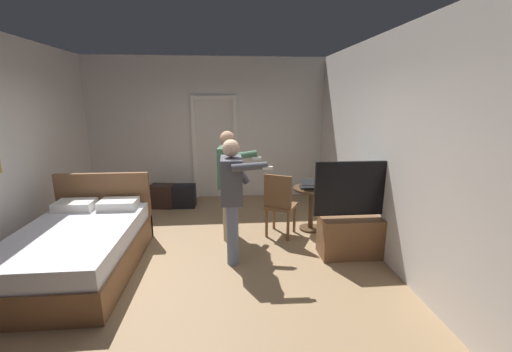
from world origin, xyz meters
TOP-DOWN VIEW (x-y plane):
  - ground_plane at (0.00, 0.00)m, footprint 6.20×6.20m
  - wall_back at (0.00, 2.88)m, footprint 5.05×0.12m
  - wall_right at (2.46, 0.00)m, footprint 0.12×5.87m
  - doorway_frame at (0.12, 2.80)m, footprint 0.93×0.08m
  - bed at (-1.44, -0.10)m, footprint 1.32×2.04m
  - tv_flatscreen at (2.10, -0.03)m, footprint 1.23×0.40m
  - side_table at (1.71, 0.88)m, footprint 0.59×0.59m
  - laptop at (1.67, 0.84)m, footprint 0.35×0.36m
  - bottle_on_table at (1.85, 0.80)m, footprint 0.06×0.06m
  - wooden_chair at (1.15, 0.66)m, footprint 0.57×0.57m
  - person_blue_shirt at (0.44, 0.02)m, footprint 0.61×0.60m
  - person_striped_shirt at (0.40, 0.69)m, footprint 0.61×0.60m
  - suitcase_dark at (-0.51, 2.19)m, footprint 0.50×0.33m
  - suitcase_small at (-0.90, 2.21)m, footprint 0.49×0.38m

SIDE VIEW (x-z plane):
  - ground_plane at x=0.00m, z-range 0.00..0.00m
  - suitcase_dark at x=-0.51m, z-range 0.00..0.43m
  - suitcase_small at x=-0.90m, z-range 0.00..0.45m
  - bed at x=-1.44m, z-range -0.21..0.81m
  - tv_flatscreen at x=2.10m, z-range -0.25..1.05m
  - side_table at x=1.71m, z-range 0.12..0.82m
  - wooden_chair at x=1.15m, z-range 0.05..1.04m
  - laptop at x=1.67m, z-range 0.67..0.83m
  - bottle_on_table at x=1.85m, z-range 0.68..0.94m
  - person_blue_shirt at x=0.44m, z-range 0.13..1.71m
  - person_striped_shirt at x=0.40m, z-range 0.12..1.74m
  - doorway_frame at x=0.12m, z-range 0.16..2.29m
  - wall_back at x=0.00m, z-range 0.00..2.89m
  - wall_right at x=2.46m, z-range 0.00..2.89m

